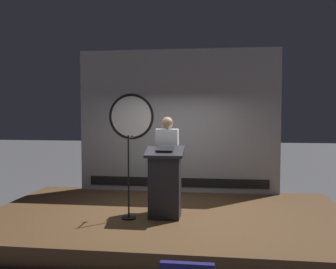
% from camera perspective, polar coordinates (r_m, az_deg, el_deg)
% --- Properties ---
extents(ground_plane, '(40.00, 40.00, 0.00)m').
position_cam_1_polar(ground_plane, '(7.11, -0.22, -13.81)').
color(ground_plane, '#4C4C51').
extents(stage_platform, '(6.40, 4.00, 0.30)m').
position_cam_1_polar(stage_platform, '(7.07, -0.22, -12.65)').
color(stage_platform, brown).
rests_on(stage_platform, ground).
extents(banner_display, '(4.48, 0.12, 3.19)m').
position_cam_1_polar(banner_display, '(8.64, 1.31, 1.91)').
color(banner_display, '#9E9EA3').
rests_on(banner_display, stage_platform).
extents(podium, '(0.64, 0.50, 1.22)m').
position_cam_1_polar(podium, '(6.59, -0.47, -7.21)').
color(podium, '#26262B').
rests_on(podium, stage_platform).
extents(speaker_person, '(0.40, 0.26, 1.71)m').
position_cam_1_polar(speaker_person, '(7.02, -0.12, -4.21)').
color(speaker_person, black).
rests_on(speaker_person, stage_platform).
extents(microphone_stand, '(0.24, 0.48, 1.41)m').
position_cam_1_polar(microphone_stand, '(6.61, -5.75, -8.11)').
color(microphone_stand, black).
rests_on(microphone_stand, stage_platform).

